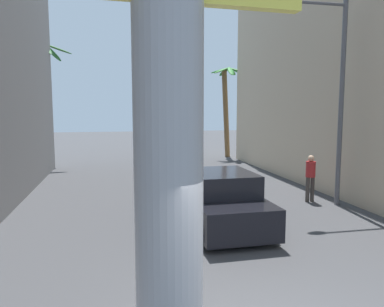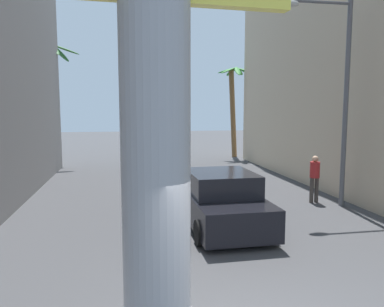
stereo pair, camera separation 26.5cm
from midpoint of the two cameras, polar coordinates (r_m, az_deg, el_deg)
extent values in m
plane|color=#424244|center=(14.66, -4.65, -6.29)|extent=(85.82, 85.82, 0.00)
cylinder|color=#9E9EA3|center=(4.23, -5.54, 13.57)|extent=(0.79, 0.79, 7.60)
cylinder|color=#59595E|center=(13.64, 21.26, 6.82)|extent=(0.16, 0.16, 6.85)
cylinder|color=#59595E|center=(13.54, 17.98, 20.97)|extent=(2.06, 0.10, 0.10)
ellipsoid|color=beige|center=(13.06, 13.76, 21.20)|extent=(0.56, 0.28, 0.20)
cylinder|color=black|center=(12.57, -3.22, -6.98)|extent=(0.23, 0.64, 0.64)
cylinder|color=black|center=(12.99, 4.74, -6.54)|extent=(0.23, 0.64, 0.64)
cylinder|color=black|center=(9.29, 0.51, -11.96)|extent=(0.23, 0.64, 0.64)
cylinder|color=black|center=(9.85, 11.02, -10.99)|extent=(0.23, 0.64, 0.64)
cube|color=black|center=(11.06, 3.00, -7.61)|extent=(2.00, 5.01, 0.80)
cube|color=black|center=(10.56, 3.58, -4.41)|extent=(1.79, 2.12, 0.60)
cylinder|color=brown|center=(26.05, 4.89, 6.07)|extent=(0.72, 0.55, 6.04)
ellipsoid|color=#22702D|center=(26.22, 6.62, 12.33)|extent=(1.20, 0.37, 0.58)
ellipsoid|color=#32762D|center=(26.60, 5.80, 12.31)|extent=(1.04, 1.18, 0.50)
ellipsoid|color=#296E2D|center=(26.56, 4.61, 12.29)|extent=(0.62, 1.25, 0.56)
ellipsoid|color=#28772D|center=(26.12, 3.92, 12.49)|extent=(1.27, 0.84, 0.42)
ellipsoid|color=#30762D|center=(25.64, 4.20, 12.51)|extent=(1.25, 0.78, 0.54)
ellipsoid|color=#2B762D|center=(25.42, 5.62, 12.40)|extent=(0.45, 1.16, 0.73)
ellipsoid|color=#2E662D|center=(25.65, 6.41, 12.55)|extent=(0.98, 1.22, 0.45)
cylinder|color=brown|center=(23.47, -21.98, 6.66)|extent=(0.37, 0.37, 6.94)
ellipsoid|color=#2F672D|center=(23.57, -20.20, 14.77)|extent=(1.69, 0.40, 0.68)
ellipsoid|color=#256A2D|center=(24.35, -20.88, 14.23)|extent=(1.16, 1.51, 0.98)
ellipsoid|color=#256E2D|center=(24.58, -22.11, 14.29)|extent=(0.48, 1.68, 0.76)
ellipsoid|color=#2A612D|center=(24.22, -24.08, 14.31)|extent=(1.66, 1.03, 0.77)
ellipsoid|color=#1F632D|center=(23.57, -24.49, 14.44)|extent=(1.64, 0.91, 0.86)
ellipsoid|color=#235D2D|center=(22.98, -23.48, 14.78)|extent=(0.92, 1.68, 0.77)
ellipsoid|color=#2B5C2D|center=(22.89, -21.66, 14.72)|extent=(1.05, 1.56, 0.97)
cylinder|color=#3F3833|center=(14.13, 17.35, -5.21)|extent=(0.14, 0.14, 0.90)
cylinder|color=#3F3833|center=(14.01, 16.68, -5.28)|extent=(0.14, 0.14, 0.90)
cylinder|color=#B22626|center=(13.94, 17.12, -2.30)|extent=(0.37, 0.37, 0.56)
sphere|color=tan|center=(13.89, 17.17, -0.71)|extent=(0.22, 0.22, 0.22)
camera|label=1|loc=(0.13, -90.81, -0.10)|focal=35.00mm
camera|label=2|loc=(0.13, 89.19, 0.10)|focal=35.00mm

